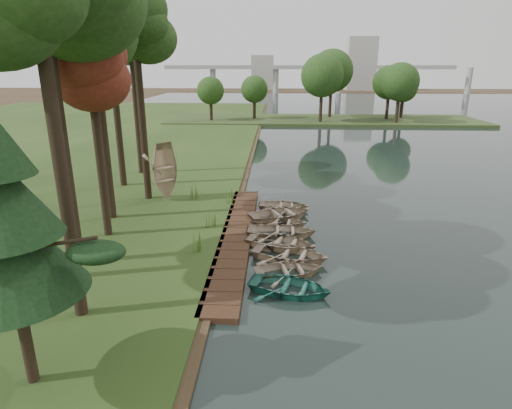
{
  "coord_description": "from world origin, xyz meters",
  "views": [
    {
      "loc": [
        0.45,
        -21.13,
        8.93
      ],
      "look_at": [
        -0.63,
        1.63,
        1.43
      ],
      "focal_mm": 30.0,
      "sensor_mm": 36.0,
      "label": 1
    }
  ],
  "objects_px": {
    "rowboat_0": "(290,285)",
    "rowboat_1": "(290,268)",
    "rowboat_2": "(290,252)",
    "pine_tree": "(2,221)",
    "boardwalk": "(236,236)",
    "stored_rowboat": "(166,194)"
  },
  "relations": [
    {
      "from": "pine_tree",
      "to": "rowboat_1",
      "type": "bearing_deg",
      "value": 43.97
    },
    {
      "from": "rowboat_2",
      "to": "pine_tree",
      "type": "xyz_separation_m",
      "value": [
        -7.6,
        -8.83,
        4.75
      ]
    },
    {
      "from": "stored_rowboat",
      "to": "pine_tree",
      "type": "bearing_deg",
      "value": -136.45
    },
    {
      "from": "rowboat_0",
      "to": "rowboat_1",
      "type": "height_order",
      "value": "rowboat_0"
    },
    {
      "from": "rowboat_0",
      "to": "pine_tree",
      "type": "distance_m",
      "value": 10.57
    },
    {
      "from": "rowboat_1",
      "to": "pine_tree",
      "type": "height_order",
      "value": "pine_tree"
    },
    {
      "from": "boardwalk",
      "to": "rowboat_1",
      "type": "relative_size",
      "value": 5.19
    },
    {
      "from": "rowboat_1",
      "to": "rowboat_0",
      "type": "bearing_deg",
      "value": 165.81
    },
    {
      "from": "boardwalk",
      "to": "pine_tree",
      "type": "xyz_separation_m",
      "value": [
        -4.81,
        -11.36,
        5.03
      ]
    },
    {
      "from": "boardwalk",
      "to": "stored_rowboat",
      "type": "relative_size",
      "value": 4.13
    },
    {
      "from": "boardwalk",
      "to": "stored_rowboat",
      "type": "xyz_separation_m",
      "value": [
        -5.21,
        5.73,
        0.55
      ]
    },
    {
      "from": "pine_tree",
      "to": "stored_rowboat",
      "type": "bearing_deg",
      "value": 91.35
    },
    {
      "from": "rowboat_1",
      "to": "boardwalk",
      "type": "bearing_deg",
      "value": 20.59
    },
    {
      "from": "stored_rowboat",
      "to": "pine_tree",
      "type": "xyz_separation_m",
      "value": [
        0.4,
        -17.09,
        4.48
      ]
    },
    {
      "from": "rowboat_0",
      "to": "rowboat_2",
      "type": "distance_m",
      "value": 3.12
    },
    {
      "from": "boardwalk",
      "to": "rowboat_0",
      "type": "xyz_separation_m",
      "value": [
        2.7,
        -5.65,
        0.25
      ]
    },
    {
      "from": "boardwalk",
      "to": "stored_rowboat",
      "type": "distance_m",
      "value": 7.76
    },
    {
      "from": "rowboat_0",
      "to": "pine_tree",
      "type": "bearing_deg",
      "value": 143.77
    },
    {
      "from": "boardwalk",
      "to": "stored_rowboat",
      "type": "bearing_deg",
      "value": 132.29
    },
    {
      "from": "rowboat_2",
      "to": "stored_rowboat",
      "type": "relative_size",
      "value": 0.95
    },
    {
      "from": "boardwalk",
      "to": "rowboat_2",
      "type": "height_order",
      "value": "rowboat_2"
    },
    {
      "from": "rowboat_2",
      "to": "stored_rowboat",
      "type": "distance_m",
      "value": 11.5
    }
  ]
}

